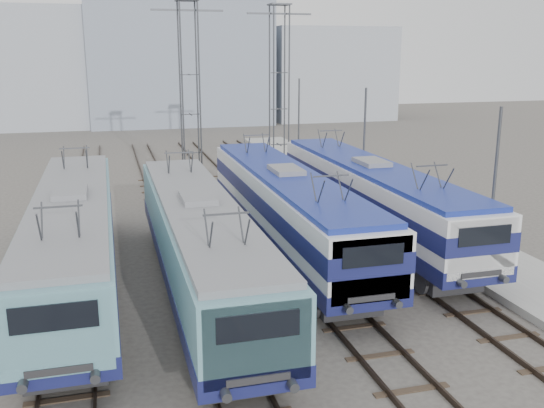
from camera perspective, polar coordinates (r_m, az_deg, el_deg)
The scene contains 14 objects.
ground at distance 20.06m, azimuth 1.66°, elevation -12.30°, with size 160.00×160.00×0.00m, color #514C47.
platform at distance 30.83m, azimuth 15.63°, elevation -2.93°, with size 4.00×70.00×0.30m, color #9E9E99.
locomotive_far_left at distance 23.85m, azimuth -18.21°, elevation -2.75°, with size 2.91×18.40×3.46m.
locomotive_center_left at distance 22.32m, azimuth -6.79°, elevation -3.38°, with size 2.85×18.01×3.39m.
locomotive_center_right at distance 26.90m, azimuth 1.44°, elevation -0.01°, with size 2.91×18.43×3.47m.
locomotive_far_right at distance 29.28m, azimuth 9.40°, elevation 0.96°, with size 2.90×18.34×3.45m.
catenary_tower_west at distance 39.58m, azimuth -7.74°, elevation 10.73°, with size 4.50×1.20×12.00m.
catenary_tower_east at distance 42.88m, azimuth 0.68°, elevation 11.11°, with size 4.50×1.20×12.00m.
mast_front at distance 24.28m, azimuth 20.07°, elevation 0.35°, with size 0.12×0.12×7.00m, color #3F4247.
mast_mid at distance 34.55m, azimuth 8.63°, elevation 4.96°, with size 0.12×0.12×7.00m, color #3F4247.
mast_rear at distance 45.67m, azimuth 2.53°, elevation 7.33°, with size 0.12×0.12×7.00m, color #3F4247.
building_west at distance 79.66m, azimuth -22.07°, elevation 11.79°, with size 18.00×12.00×14.00m, color #A3ABB7.
building_center at distance 79.70m, azimuth -8.89°, elevation 14.07°, with size 22.00×14.00×18.00m, color #8894A8.
building_east at distance 84.46m, azimuth 5.11°, elevation 12.14°, with size 16.00×12.00×12.00m, color #A3ABB7.
Camera 1 is at (-5.29, -17.16, 8.95)m, focal length 40.00 mm.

